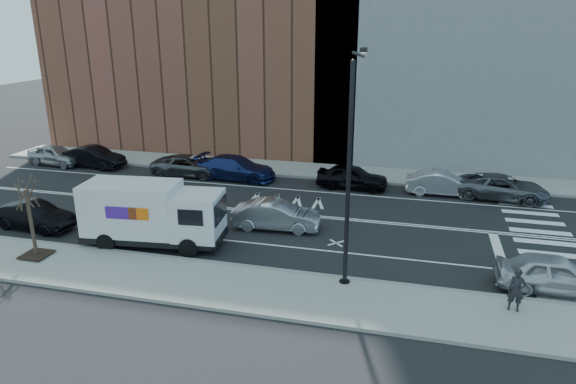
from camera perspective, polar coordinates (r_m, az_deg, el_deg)
The scene contains 22 objects.
ground at distance 29.70m, azimuth -5.11°, elevation -1.98°, with size 120.00×120.00×0.00m, color black.
sidewalk_near at distance 22.28m, azimuth -12.63°, elevation -9.45°, with size 44.00×3.60×0.15m, color gray.
sidewalk_far at distance 37.67m, azimuth -0.73°, elevation 2.65°, with size 44.00×3.60×0.15m, color gray.
curb_near at distance 23.71m, azimuth -10.70°, elevation -7.50°, with size 44.00×0.25×0.17m, color gray.
curb_far at distance 36.00m, azimuth -1.47°, elevation 1.91°, with size 44.00×0.25×0.17m, color gray.
crosswalk at distance 28.95m, azimuth 26.48°, elevation -4.50°, with size 3.00×14.00×0.01m, color white, non-canonical shape.
road_markings at distance 29.69m, azimuth -5.11°, elevation -1.98°, with size 40.00×8.60×0.01m, color white, non-canonical shape.
bldg_brick at distance 45.29m, azimuth -8.82°, elevation 19.10°, with size 26.00×10.00×22.00m, color brown.
streetlight at distance 20.15m, azimuth 6.98°, elevation 3.20°, with size 0.44×4.02×9.34m.
street_tree at distance 25.78m, azimuth -26.54°, elevation -3.75°, with size 1.20×1.20×3.75m.
fedex_van at distance 25.37m, azimuth -14.88°, elevation -2.29°, with size 6.93×2.98×3.07m.
far_parked_a at distance 42.46m, azimuth -24.39°, elevation 3.76°, with size 1.78×4.43×1.51m, color #9A999D.
far_parked_b at distance 40.69m, azimuth -20.71°, elevation 3.65°, with size 1.63×4.67×1.54m, color black.
far_parked_c at distance 36.71m, azimuth -11.01°, elevation 2.91°, with size 2.35×5.09×1.41m, color #4A4D52.
far_parked_d at distance 35.31m, azimuth -5.82°, elevation 2.70°, with size 2.24×5.52×1.60m, color navy.
far_parked_e at distance 33.42m, azimuth 7.15°, elevation 1.69°, with size 1.83×4.56×1.55m, color black.
far_parked_f at distance 33.37m, azimuth 16.74°, elevation 0.92°, with size 1.54×4.42×1.46m, color silver.
far_parked_g at distance 33.77m, azimuth 22.73°, elevation 0.48°, with size 2.45×5.32×1.48m, color #54555C.
driving_sedan at distance 26.70m, azimuth -1.33°, elevation -2.59°, with size 1.58×4.52×1.49m, color #B2B2B7.
near_parked_rear_a at distance 29.79m, azimuth -26.38°, elevation -2.39°, with size 1.51×4.33×1.43m, color black.
near_parked_front at distance 23.26m, azimuth 27.56°, elevation -8.08°, with size 1.82×4.51×1.54m, color silver.
pedestrian at distance 20.87m, azimuth 24.04°, elevation -9.92°, with size 0.61×0.40×1.66m, color black.
Camera 1 is at (9.37, -26.22, 10.33)m, focal length 32.00 mm.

